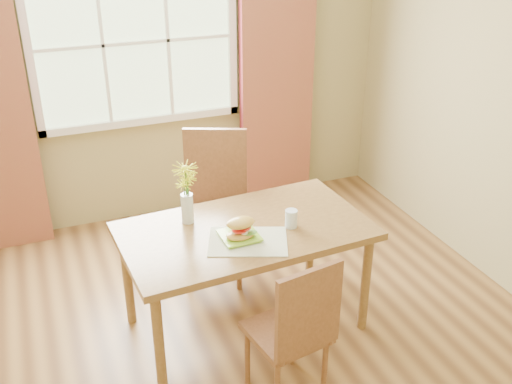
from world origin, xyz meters
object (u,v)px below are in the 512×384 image
object	(u,v)px
chair_near	(295,326)
croissant_sandwich	(241,228)
chair_far	(215,197)
water_glass	(291,219)
dining_table	(245,238)
flower_vase	(186,186)

from	to	relation	value
chair_near	croissant_sandwich	xyz separation A→B (m)	(-0.09, 0.57, 0.30)
chair_far	water_glass	world-z (taller)	chair_far
dining_table	water_glass	world-z (taller)	water_glass
chair_near	flower_vase	world-z (taller)	flower_vase
chair_near	chair_far	world-z (taller)	chair_far
chair_near	croissant_sandwich	world-z (taller)	chair_near
dining_table	water_glass	xyz separation A→B (m)	(0.26, -0.09, 0.13)
chair_far	flower_vase	distance (m)	0.72
chair_near	chair_far	distance (m)	1.41
chair_near	croissant_sandwich	size ratio (longest dim) A/B	5.00
croissant_sandwich	flower_vase	bearing A→B (deg)	122.25
dining_table	flower_vase	bearing A→B (deg)	142.78
chair_far	water_glass	size ratio (longest dim) A/B	9.60
water_glass	flower_vase	xyz separation A→B (m)	(-0.56, 0.29, 0.19)
dining_table	croissant_sandwich	world-z (taller)	croissant_sandwich
chair_far	flower_vase	bearing A→B (deg)	-100.26
chair_far	croissant_sandwich	xyz separation A→B (m)	(-0.11, -0.83, 0.22)
dining_table	chair_near	bearing A→B (deg)	-92.38
croissant_sandwich	flower_vase	size ratio (longest dim) A/B	0.48
chair_far	water_glass	xyz separation A→B (m)	(0.22, -0.79, 0.19)
croissant_sandwich	flower_vase	xyz separation A→B (m)	(-0.22, 0.33, 0.16)
dining_table	water_glass	distance (m)	0.30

